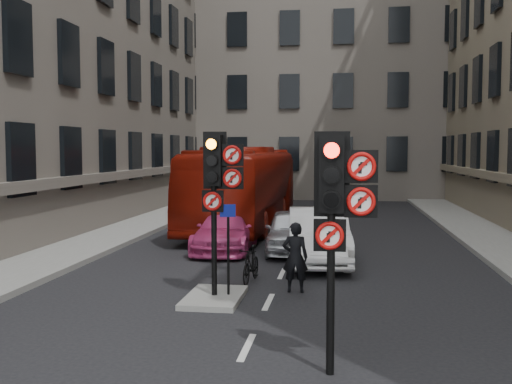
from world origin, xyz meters
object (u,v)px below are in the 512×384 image
(car_silver, at_px, (291,231))
(motorcyclist, at_px, (295,257))
(car_pink, at_px, (226,231))
(info_sign, at_px, (228,236))
(signal_far, at_px, (218,177))
(signal_near, at_px, (337,200))
(bus_red, at_px, (244,187))
(motorcycle, at_px, (251,264))
(car_white, at_px, (318,236))

(car_silver, xyz_separation_m, motorcyclist, (0.55, -5.39, 0.14))
(car_pink, bearing_deg, info_sign, -79.48)
(signal_far, bearing_deg, car_pink, 99.31)
(car_pink, height_order, motorcyclist, motorcyclist)
(signal_near, xyz_separation_m, info_sign, (-2.39, 4.07, -1.17))
(signal_far, distance_m, motorcyclist, 2.68)
(motorcyclist, height_order, info_sign, info_sign)
(bus_red, bearing_deg, motorcyclist, -73.59)
(car_pink, height_order, bus_red, bus_red)
(car_pink, distance_m, bus_red, 5.90)
(signal_near, distance_m, car_pink, 11.17)
(car_silver, xyz_separation_m, car_pink, (-2.11, -0.02, -0.05))
(signal_far, relative_size, bus_red, 0.29)
(car_silver, distance_m, bus_red, 6.36)
(car_pink, distance_m, motorcycle, 4.77)
(signal_near, height_order, motorcycle, signal_near)
(car_silver, relative_size, motorcyclist, 2.45)
(signal_far, relative_size, car_white, 0.75)
(car_white, bearing_deg, car_silver, 113.84)
(car_pink, distance_m, info_sign, 6.48)
(motorcyclist, bearing_deg, car_pink, -64.97)
(car_pink, relative_size, motorcycle, 2.89)
(info_sign, bearing_deg, signal_far, -172.50)
(motorcyclist, distance_m, info_sign, 1.79)
(signal_far, bearing_deg, car_silver, 80.56)
(signal_far, height_order, car_pink, signal_far)
(bus_red, height_order, motorcyclist, bus_red)
(bus_red, xyz_separation_m, motorcycle, (1.84, -10.32, -1.25))
(car_white, distance_m, bus_red, 8.26)
(bus_red, height_order, motorcycle, bus_red)
(signal_far, bearing_deg, motorcycle, 76.35)
(signal_near, bearing_deg, motorcyclist, 101.14)
(motorcycle, bearing_deg, info_sign, -92.14)
(car_silver, relative_size, bus_red, 0.33)
(car_silver, distance_m, car_pink, 2.11)
(motorcycle, xyz_separation_m, motorcyclist, (1.16, -0.84, 0.36))
(signal_near, xyz_separation_m, motorcyclist, (-0.99, 5.01, -1.76))
(signal_near, height_order, motorcyclist, signal_near)
(info_sign, bearing_deg, motorcyclist, 23.09)
(car_pink, bearing_deg, motorcyclist, -64.43)
(signal_far, distance_m, car_silver, 6.79)
(car_pink, bearing_deg, motorcycle, -72.49)
(car_silver, height_order, motorcycle, car_silver)
(bus_red, xyz_separation_m, info_sign, (1.60, -12.10, -0.29))
(bus_red, distance_m, motorcyclist, 11.60)
(signal_near, relative_size, motorcycle, 2.37)
(motorcyclist, xyz_separation_m, info_sign, (-1.40, -0.94, 0.59))
(car_silver, bearing_deg, car_white, -66.03)
(car_pink, relative_size, motorcyclist, 2.67)
(bus_red, bearing_deg, info_sign, -81.09)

